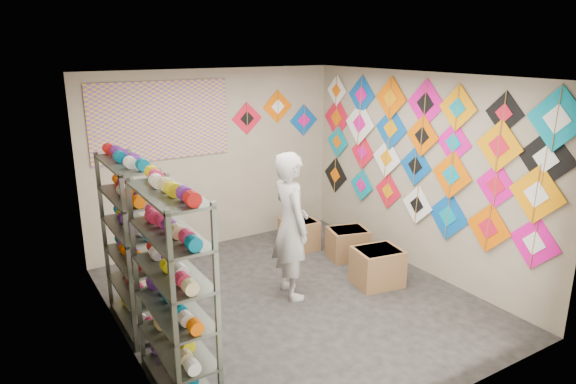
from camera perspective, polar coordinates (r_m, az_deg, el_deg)
ground at (r=6.47m, az=0.65°, el=-11.90°), size 4.50×4.50×0.00m
room_walls at (r=5.88m, az=0.71°, el=2.39°), size 4.50×4.50×4.50m
shelf_rack_front at (r=4.67m, az=-12.56°, el=-10.94°), size 0.40×1.10×1.90m
shelf_rack_back at (r=5.81m, az=-16.87°, el=-5.69°), size 0.40×1.10×1.90m
string_spools at (r=5.19m, az=-15.04°, el=-7.07°), size 0.12×2.36×0.12m
kite_wall_display at (r=7.06m, az=14.73°, el=4.32°), size 0.06×4.38×2.08m
back_wall_kites at (r=8.26m, az=-1.20°, el=8.54°), size 1.57×0.02×0.79m
poster at (r=7.48m, az=-13.89°, el=7.68°), size 2.00×0.01×1.10m
shopkeeper at (r=6.25m, az=0.30°, el=-3.75°), size 0.79×0.63×1.83m
carton_a at (r=6.85m, az=9.90°, el=-8.19°), size 0.66×0.58×0.49m
carton_b at (r=7.60m, az=6.66°, el=-5.71°), size 0.64×0.58×0.45m
carton_c at (r=7.91m, az=1.25°, el=-4.68°), size 0.51×0.55×0.46m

